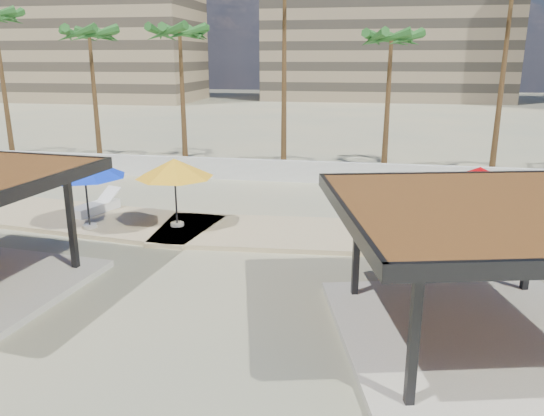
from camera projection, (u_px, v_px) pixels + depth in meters
The scene contains 13 objects.
ground at pixel (282, 319), 14.10m from camera, with size 200.00×200.00×0.00m, color tan.
promenade at pixel (363, 231), 20.99m from camera, with size 44.45×7.97×0.24m.
boundary_wall at pixel (329, 173), 29.07m from camera, with size 56.00×0.30×1.20m, color silver.
building_mid at pixel (388, 7), 83.28m from camera, with size 38.00×16.00×30.40m.
pavilion_central at pixel (486, 262), 12.39m from camera, with size 8.39×8.39×3.51m.
umbrella_b at pixel (174, 168), 20.66m from camera, with size 3.89×3.89×2.73m.
umbrella_c at pixel (480, 176), 20.58m from camera, with size 3.39×3.39×2.44m.
umbrella_f at pixel (84, 168), 20.37m from camera, with size 3.22×3.22×2.83m.
lounger_a at pixel (96, 207), 23.14m from camera, with size 1.50×2.53×0.91m.
lounger_c at pixel (448, 217), 21.81m from camera, with size 0.87×2.03×0.75m.
palm_b at pixel (89, 39), 32.25m from camera, with size 3.00×3.00×8.91m.
palm_c at pixel (180, 38), 30.64m from camera, with size 3.00×3.00×8.92m.
palm_e at pixel (391, 43), 28.95m from camera, with size 3.00×3.00×8.56m.
Camera 1 is at (2.02, -12.59, 6.71)m, focal length 35.00 mm.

